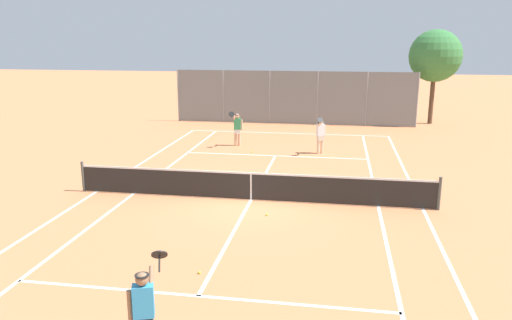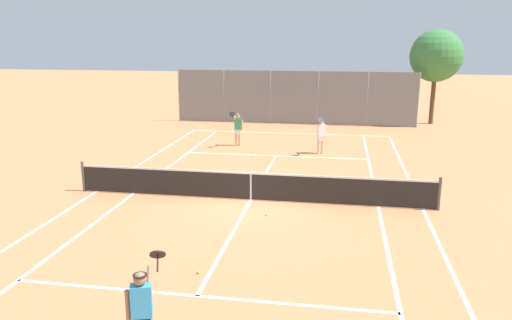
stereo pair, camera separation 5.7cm
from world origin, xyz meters
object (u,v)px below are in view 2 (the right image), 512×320
object	(u,v)px
player_far_right	(321,134)
tennis_net	(251,185)
tree_behind_left	(437,57)
loose_tennis_ball_2	(255,180)
player_far_left	(238,127)
loose_tennis_ball_0	(266,215)
loose_tennis_ball_1	(252,152)
player_near_side	(142,310)
loose_tennis_ball_3	(209,175)
loose_tennis_ball_4	(198,272)

from	to	relation	value
player_far_right	tennis_net	bearing A→B (deg)	-105.45
tennis_net	tree_behind_left	world-z (taller)	tree_behind_left
loose_tennis_ball_2	player_far_left	bearing A→B (deg)	107.51
player_far_left	loose_tennis_ball_0	bearing A→B (deg)	-73.44
loose_tennis_ball_1	loose_tennis_ball_2	xyz separation A→B (m)	(0.91, -4.59, 0.00)
player_far_left	tree_behind_left	distance (m)	13.84
loose_tennis_ball_0	loose_tennis_ball_2	size ratio (longest dim) A/B	1.00
loose_tennis_ball_0	player_near_side	bearing A→B (deg)	-97.93
loose_tennis_ball_1	tree_behind_left	world-z (taller)	tree_behind_left
player_near_side	loose_tennis_ball_2	xyz separation A→B (m)	(0.02, 10.85, -0.89)
tennis_net	player_near_side	world-z (taller)	player_near_side
player_far_right	loose_tennis_ball_1	bearing A→B (deg)	-174.06
loose_tennis_ball_0	loose_tennis_ball_2	distance (m)	3.79
tennis_net	loose_tennis_ball_2	size ratio (longest dim) A/B	181.82
tennis_net	player_far_right	distance (m)	7.47
tree_behind_left	loose_tennis_ball_1	bearing A→B (deg)	-134.88
player_near_side	loose_tennis_ball_0	xyz separation A→B (m)	(1.00, 7.19, -0.89)
loose_tennis_ball_1	loose_tennis_ball_3	xyz separation A→B (m)	(-0.99, -4.17, 0.00)
player_far_right	loose_tennis_ball_0	distance (m)	8.71
player_near_side	player_far_right	xyz separation A→B (m)	(2.26, 15.77, 0.00)
loose_tennis_ball_3	tennis_net	bearing A→B (deg)	-51.47
tennis_net	player_near_side	bearing A→B (deg)	-91.82
loose_tennis_ball_3	player_far_right	bearing A→B (deg)	47.42
player_far_left	loose_tennis_ball_1	xyz separation A→B (m)	(0.98, -1.38, -0.89)
loose_tennis_ball_2	loose_tennis_ball_3	xyz separation A→B (m)	(-1.89, 0.42, 0.00)
tennis_net	tree_behind_left	distance (m)	18.93
loose_tennis_ball_2	tree_behind_left	world-z (taller)	tree_behind_left
player_far_left	loose_tennis_ball_0	distance (m)	10.09
player_far_right	loose_tennis_ball_0	xyz separation A→B (m)	(-1.26, -8.58, -0.89)
player_near_side	loose_tennis_ball_2	distance (m)	10.88
player_far_left	loose_tennis_ball_3	world-z (taller)	player_far_left
loose_tennis_ball_0	tree_behind_left	bearing A→B (deg)	66.62
loose_tennis_ball_2	loose_tennis_ball_3	world-z (taller)	same
player_far_left	loose_tennis_ball_4	world-z (taller)	player_far_left
loose_tennis_ball_0	loose_tennis_ball_1	distance (m)	8.46
player_near_side	loose_tennis_ball_2	bearing A→B (deg)	89.88
player_far_right	loose_tennis_ball_3	distance (m)	6.17
player_far_left	player_far_right	distance (m)	4.25
player_far_left	loose_tennis_ball_2	size ratio (longest dim) A/B	26.88
player_far_right	player_near_side	bearing A→B (deg)	-98.16
player_far_right	loose_tennis_ball_0	world-z (taller)	player_far_right
tennis_net	player_far_left	xyz separation A→B (m)	(-2.13, 8.24, 0.42)
loose_tennis_ball_0	loose_tennis_ball_1	world-z (taller)	same
player_far_right	loose_tennis_ball_4	size ratio (longest dim) A/B	26.88
loose_tennis_ball_1	tree_behind_left	bearing A→B (deg)	45.12
player_far_left	loose_tennis_ball_4	distance (m)	13.82
loose_tennis_ball_2	tree_behind_left	bearing A→B (deg)	58.55
loose_tennis_ball_1	player_far_left	bearing A→B (deg)	125.30
tennis_net	loose_tennis_ball_2	xyz separation A→B (m)	(-0.25, 2.27, -0.48)
tree_behind_left	player_near_side	bearing A→B (deg)	-109.21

